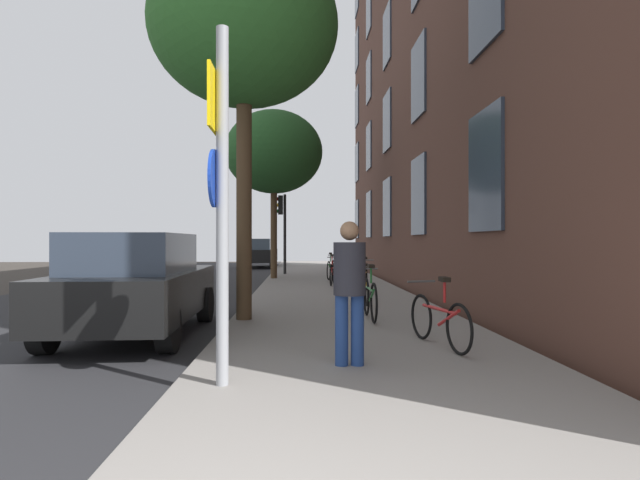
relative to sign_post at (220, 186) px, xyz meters
name	(u,v)px	position (x,y,z in m)	size (l,w,h in m)	color
ground_plane	(218,288)	(-1.86, 11.72, -2.05)	(41.80, 41.80, 0.00)	#332D28
road_asphalt	(152,288)	(-3.96, 11.72, -2.04)	(7.00, 38.00, 0.01)	#232326
sidewalk	(326,286)	(1.64, 11.72, -1.99)	(4.20, 38.00, 0.12)	gray
sign_post	(220,186)	(0.00, 0.00, 0.00)	(0.15, 0.60, 3.47)	gray
traffic_light	(282,219)	(0.03, 16.83, 0.38)	(0.43, 0.24, 3.36)	black
tree_near	(244,27)	(-0.22, 4.21, 3.28)	(3.36, 3.36, 6.67)	#4C3823
tree_far	(274,152)	(-0.20, 14.28, 2.77)	(3.64, 3.64, 6.26)	#4C3823
bicycle_0	(439,319)	(2.61, 1.71, -1.56)	(0.51, 1.68, 0.93)	black
bicycle_1	(370,298)	(2.02, 4.11, -1.54)	(0.42, 1.66, 0.98)	black
bicycle_2	(364,287)	(2.22, 6.51, -1.58)	(0.42, 1.69, 0.90)	black
bicycle_3	(365,278)	(2.54, 8.91, -1.55)	(0.47, 1.67, 0.97)	black
bicycle_4	(332,273)	(1.80, 11.31, -1.55)	(0.42, 1.66, 0.97)	black
bicycle_5	(331,269)	(1.91, 13.71, -1.55)	(0.54, 1.63, 0.97)	black
pedestrian_0	(350,283)	(1.33, 0.74, -1.00)	(0.51, 0.51, 1.61)	navy
car_0	(137,283)	(-1.80, 3.25, -1.20)	(1.90, 4.25, 1.62)	black
car_1	(259,253)	(-1.54, 24.36, -1.21)	(1.89, 4.31, 1.62)	black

